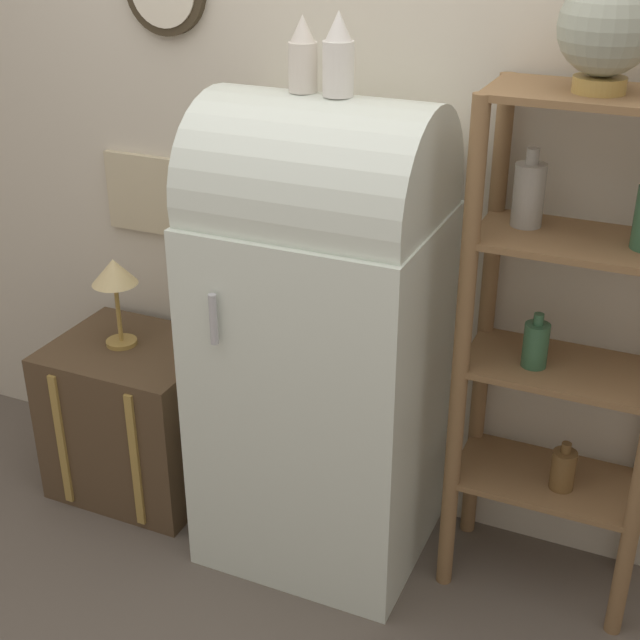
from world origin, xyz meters
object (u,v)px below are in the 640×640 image
(globe, at_px, (607,29))
(desk_lamp, at_px, (115,278))
(vase_left, at_px, (303,56))
(vase_center, at_px, (338,57))
(refrigerator, at_px, (321,334))
(suitcase_trunk, at_px, (138,416))

(globe, distance_m, desk_lamp, 1.76)
(globe, height_order, vase_left, globe)
(globe, bearing_deg, vase_center, -172.22)
(refrigerator, bearing_deg, vase_left, 169.79)
(suitcase_trunk, relative_size, globe, 2.07)
(vase_left, bearing_deg, vase_center, -5.55)
(refrigerator, height_order, suitcase_trunk, refrigerator)
(refrigerator, relative_size, vase_left, 7.48)
(vase_left, distance_m, vase_center, 0.11)
(globe, bearing_deg, refrigerator, -172.74)
(refrigerator, xyz_separation_m, desk_lamp, (-0.79, 0.02, 0.04))
(globe, distance_m, vase_center, 0.69)
(suitcase_trunk, height_order, desk_lamp, desk_lamp)
(refrigerator, xyz_separation_m, globe, (0.72, 0.09, 0.94))
(globe, xyz_separation_m, vase_center, (-0.67, -0.09, -0.10))
(globe, relative_size, vase_center, 1.26)
(refrigerator, bearing_deg, globe, 7.26)
(refrigerator, distance_m, desk_lamp, 0.79)
(globe, relative_size, vase_left, 1.37)
(refrigerator, relative_size, vase_center, 6.89)
(vase_center, bearing_deg, vase_left, 174.45)
(refrigerator, height_order, globe, globe)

